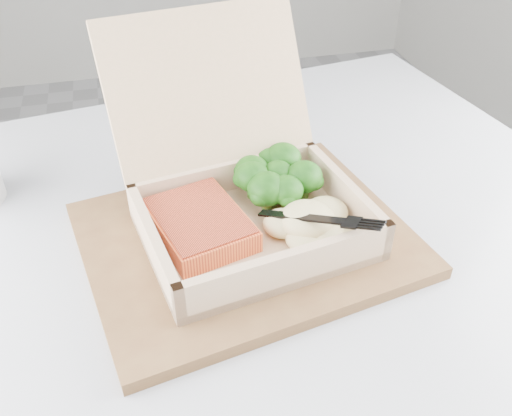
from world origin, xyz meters
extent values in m
cube|color=#A2A5AC|center=(0.70, -0.26, 0.75)|extent=(1.01, 1.01, 0.03)
cube|color=brown|center=(0.68, -0.22, 0.77)|extent=(0.38, 0.33, 0.01)
cube|color=tan|center=(0.69, -0.23, 0.78)|extent=(0.25, 0.21, 0.01)
cube|color=tan|center=(0.58, -0.25, 0.80)|extent=(0.04, 0.17, 0.05)
cube|color=tan|center=(0.79, -0.21, 0.80)|extent=(0.04, 0.17, 0.05)
cube|color=tan|center=(0.70, -0.31, 0.80)|extent=(0.23, 0.05, 0.05)
cube|color=tan|center=(0.67, -0.15, 0.80)|extent=(0.23, 0.05, 0.05)
cube|color=tan|center=(0.66, -0.10, 0.89)|extent=(0.24, 0.13, 0.16)
cube|color=orange|center=(0.63, -0.22, 0.80)|extent=(0.11, 0.13, 0.02)
ellipsoid|color=#C8BB81|center=(0.74, -0.24, 0.80)|extent=(0.10, 0.08, 0.03)
cube|color=black|center=(0.69, -0.22, 0.81)|extent=(0.08, 0.07, 0.03)
cube|color=black|center=(0.74, -0.27, 0.81)|extent=(0.04, 0.04, 0.01)
cube|color=white|center=(0.63, -0.04, 0.76)|extent=(0.09, 0.15, 0.00)
camera|label=1|loc=(0.58, -0.68, 1.17)|focal=40.00mm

